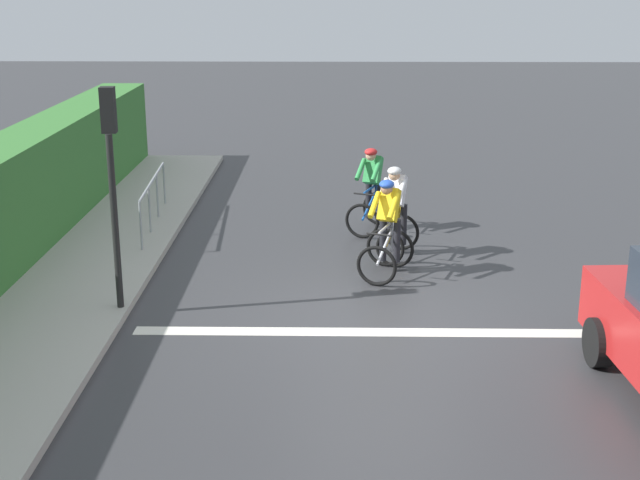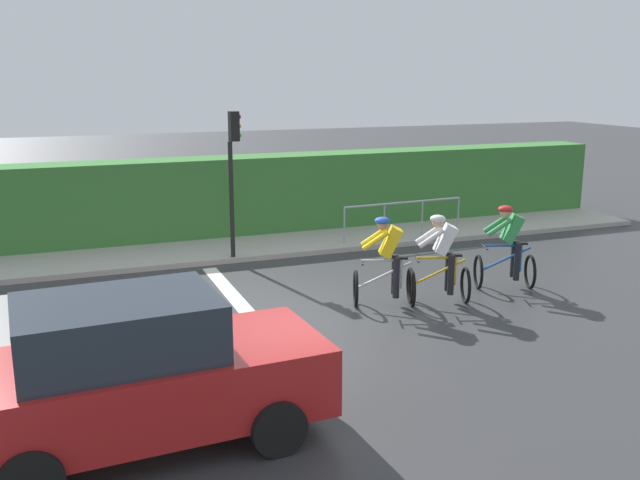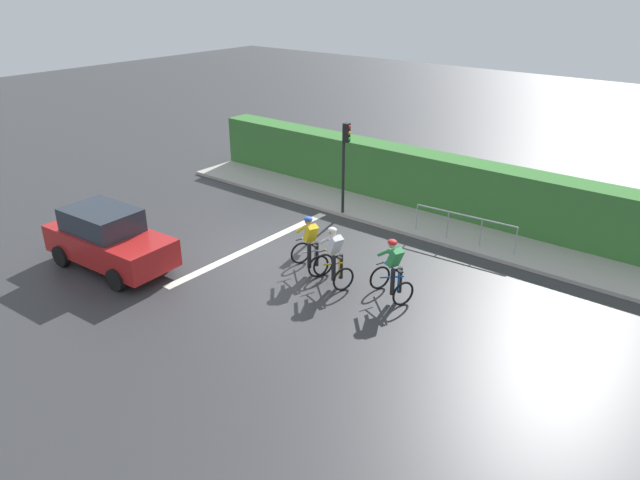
{
  "view_description": "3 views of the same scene",
  "coord_description": "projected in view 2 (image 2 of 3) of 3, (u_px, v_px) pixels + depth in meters",
  "views": [
    {
      "loc": [
        -0.68,
        -11.88,
        4.82
      ],
      "look_at": [
        -0.89,
        0.77,
        0.99
      ],
      "focal_mm": 49.13,
      "sensor_mm": 36.0,
      "label": 1
    },
    {
      "loc": [
        11.18,
        -3.52,
        4.13
      ],
      "look_at": [
        -0.03,
        0.8,
        1.29
      ],
      "focal_mm": 39.66,
      "sensor_mm": 36.0,
      "label": 2
    },
    {
      "loc": [
        12.08,
        11.82,
        7.96
      ],
      "look_at": [
        0.38,
        2.51,
        1.19
      ],
      "focal_mm": 33.35,
      "sensor_mm": 36.0,
      "label": 3
    }
  ],
  "objects": [
    {
      "name": "car_red",
      "position": [
        139.0,
        373.0,
        7.87
      ],
      "size": [
        2.06,
        4.19,
        1.76
      ],
      "color": "#B21E1E",
      "rests_on": "ground"
    },
    {
      "name": "sidewalk_kerb",
      "position": [
        292.0,
        240.0,
        17.66
      ],
      "size": [
        2.8,
        19.11,
        0.12
      ],
      "primitive_type": "cube",
      "color": "#ADA89E",
      "rests_on": "ground"
    },
    {
      "name": "traffic_light_near_crossing",
      "position": [
        233.0,
        163.0,
        15.39
      ],
      "size": [
        0.21,
        0.31,
        3.34
      ],
      "color": "black",
      "rests_on": "ground"
    },
    {
      "name": "cyclist_mid",
      "position": [
        387.0,
        264.0,
        12.66
      ],
      "size": [
        1.01,
        1.25,
        1.66
      ],
      "color": "black",
      "rests_on": "ground"
    },
    {
      "name": "cyclist_second",
      "position": [
        441.0,
        261.0,
        12.85
      ],
      "size": [
        1.0,
        1.24,
        1.66
      ],
      "color": "black",
      "rests_on": "ground"
    },
    {
      "name": "stone_wall_low",
      "position": [
        280.0,
        224.0,
        18.42
      ],
      "size": [
        0.44,
        19.11,
        0.63
      ],
      "primitive_type": "cube",
      "color": "tan",
      "rests_on": "ground"
    },
    {
      "name": "cyclist_lead",
      "position": [
        508.0,
        249.0,
        13.75
      ],
      "size": [
        1.02,
        1.25,
        1.66
      ],
      "color": "black",
      "rests_on": "ground"
    },
    {
      "name": "hedge_wall",
      "position": [
        276.0,
        195.0,
        18.53
      ],
      "size": [
        1.1,
        19.11,
        2.07
      ],
      "primitive_type": "cube",
      "color": "#387533",
      "rests_on": "ground"
    },
    {
      "name": "pedestrian_railing_kerbside",
      "position": [
        404.0,
        211.0,
        17.61
      ],
      "size": [
        0.25,
        3.34,
        1.03
      ],
      "color": "#999EA3",
      "rests_on": "ground"
    },
    {
      "name": "road_marking_stop_line",
      "position": [
        253.0,
        319.0,
        12.17
      ],
      "size": [
        7.0,
        0.3,
        0.01
      ],
      "primitive_type": "cube",
      "color": "silver",
      "rests_on": "ground"
    },
    {
      "name": "ground_plane",
      "position": [
        278.0,
        316.0,
        12.33
      ],
      "size": [
        80.0,
        80.0,
        0.0
      ],
      "primitive_type": "plane",
      "color": "#333335"
    }
  ]
}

